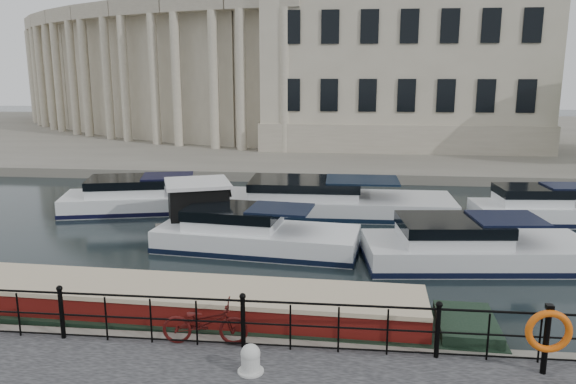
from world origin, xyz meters
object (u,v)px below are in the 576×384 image
object	(u,v)px
life_ring_post	(548,332)
narrowboat	(159,317)
bicycle	(205,322)
harbour_hut	(198,211)
mooring_bollard	(251,359)

from	to	relation	value
life_ring_post	narrowboat	bearing A→B (deg)	165.89
bicycle	life_ring_post	size ratio (longest dim) A/B	1.29
bicycle	life_ring_post	world-z (taller)	life_ring_post
bicycle	harbour_hut	xyz separation A→B (m)	(-2.73, 9.67, -0.08)
harbour_hut	mooring_bollard	bearing A→B (deg)	-90.30
bicycle	mooring_bollard	distance (m)	1.57
narrowboat	harbour_hut	xyz separation A→B (m)	(-1.15, 8.13, 0.59)
bicycle	mooring_bollard	size ratio (longest dim) A/B	3.17
life_ring_post	harbour_hut	bearing A→B (deg)	132.98
mooring_bollard	harbour_hut	size ratio (longest dim) A/B	0.15
bicycle	narrowboat	world-z (taller)	bicycle
bicycle	harbour_hut	distance (m)	10.05
mooring_bollard	harbour_hut	xyz separation A→B (m)	(-3.89, 10.72, 0.13)
life_ring_post	narrowboat	world-z (taller)	life_ring_post
mooring_bollard	life_ring_post	distance (m)	5.70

